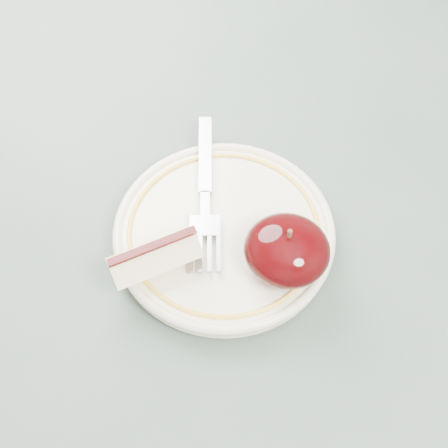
% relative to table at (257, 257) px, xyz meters
% --- Properties ---
extents(table, '(0.90, 0.90, 0.75)m').
position_rel_table_xyz_m(table, '(0.00, 0.00, 0.00)').
color(table, brown).
rests_on(table, ground).
extents(plate, '(0.20, 0.20, 0.02)m').
position_rel_table_xyz_m(plate, '(-0.03, -0.04, 0.10)').
color(plate, '#EDE2C7').
rests_on(plate, table).
extents(apple_half, '(0.07, 0.07, 0.05)m').
position_rel_table_xyz_m(apple_half, '(0.03, -0.06, 0.13)').
color(apple_half, black).
rests_on(apple_half, plate).
extents(apple_wedge, '(0.08, 0.07, 0.04)m').
position_rel_table_xyz_m(apple_wedge, '(-0.07, -0.09, 0.12)').
color(apple_wedge, '#FCECB9').
rests_on(apple_wedge, plate).
extents(fork, '(0.06, 0.17, 0.00)m').
position_rel_table_xyz_m(fork, '(-0.05, -0.01, 0.11)').
color(fork, '#919499').
rests_on(fork, plate).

